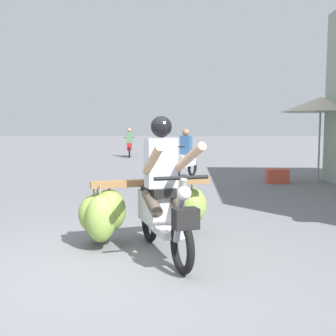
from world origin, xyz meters
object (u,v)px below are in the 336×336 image
object	(u,v)px
motorbike_distant_ahead_left	(129,145)
market_umbrella_near_shop	(321,104)
produce_crate	(277,176)
motorbike_distant_ahead_right	(185,158)
motorbike_main_loaded	(138,206)

from	to	relation	value
motorbike_distant_ahead_left	market_umbrella_near_shop	bearing A→B (deg)	-52.77
motorbike_distant_ahead_left	market_umbrella_near_shop	xyz separation A→B (m)	(6.39, -8.40, 1.48)
produce_crate	market_umbrella_near_shop	bearing A→B (deg)	22.57
market_umbrella_near_shop	produce_crate	world-z (taller)	market_umbrella_near_shop
motorbike_distant_ahead_left	motorbike_distant_ahead_right	bearing A→B (deg)	-71.02
motorbike_main_loaded	market_umbrella_near_shop	distance (m)	7.78
market_umbrella_near_shop	produce_crate	xyz separation A→B (m)	(-1.21, -0.50, -1.87)
motorbike_distant_ahead_left	motorbike_distant_ahead_right	size ratio (longest dim) A/B	1.08
motorbike_distant_ahead_left	motorbike_distant_ahead_right	world-z (taller)	same
motorbike_main_loaded	produce_crate	size ratio (longest dim) A/B	3.54
motorbike_main_loaded	motorbike_distant_ahead_left	bearing A→B (deg)	98.68
motorbike_main_loaded	motorbike_distant_ahead_left	size ratio (longest dim) A/B	1.23
motorbike_main_loaded	produce_crate	bearing A→B (deg)	63.77
produce_crate	motorbike_distant_ahead_right	bearing A→B (deg)	160.57
motorbike_main_loaded	motorbike_distant_ahead_right	xyz separation A→B (m)	(0.51, 6.76, 0.05)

